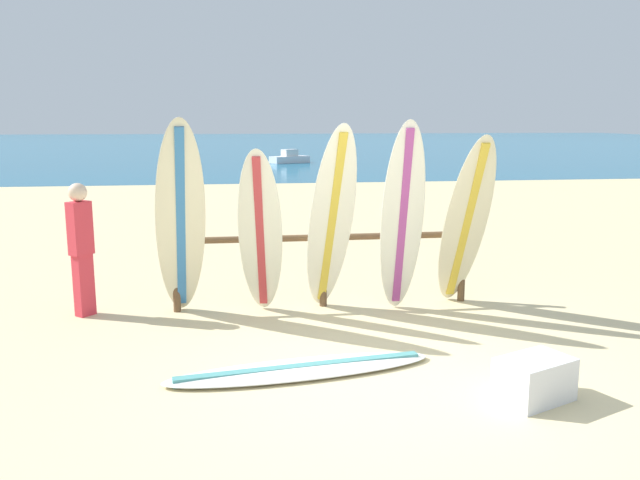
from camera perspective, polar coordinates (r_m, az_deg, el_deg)
ground_plane at (r=5.95m, az=5.62°, el=-12.11°), size 120.00×120.00×0.00m
ocean_water at (r=63.39m, az=-6.58°, el=8.49°), size 120.00×80.00×0.01m
surfboard_rack at (r=7.94m, az=0.29°, el=-1.09°), size 3.67×0.09×1.02m
surfboard_leaning_far_left at (r=7.45m, az=-12.19°, el=1.66°), size 0.69×1.07×2.33m
surfboard_leaning_left at (r=7.46m, az=-5.29°, el=0.58°), size 0.60×0.85×2.00m
surfboard_leaning_center_left at (r=7.47m, az=0.99°, el=1.69°), size 0.66×1.09×2.27m
surfboard_leaning_center at (r=7.59m, az=7.26°, el=1.88°), size 0.52×0.66×2.30m
surfboard_leaning_center_right at (r=7.89m, az=12.72°, el=1.45°), size 0.57×1.07×2.15m
surfboard_lying_on_sand at (r=6.05m, az=-1.71°, el=-11.30°), size 2.56×0.90×0.08m
beachgoer_standing at (r=8.02m, az=-20.32°, el=-0.30°), size 0.29×0.30×1.57m
small_boat_offshore at (r=34.48m, az=-2.70°, el=7.22°), size 2.20×1.65×0.71m
cooler_box at (r=5.74m, az=18.38°, el=-11.57°), size 0.71×0.61×0.36m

